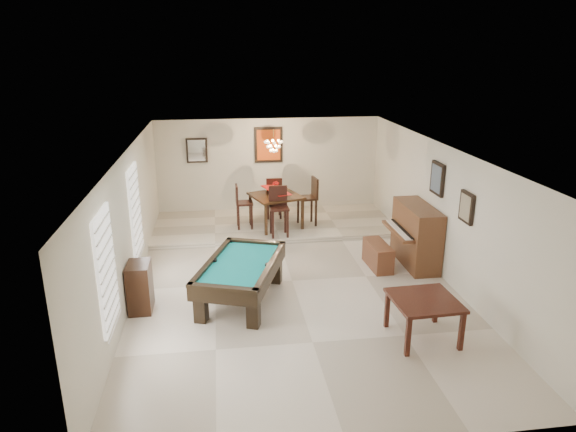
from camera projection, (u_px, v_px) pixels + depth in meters
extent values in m
cube|color=beige|center=(292.00, 281.00, 10.12)|extent=(6.00, 9.00, 0.02)
cube|color=silver|center=(269.00, 166.00, 13.94)|extent=(6.00, 0.04, 2.60)
cube|color=silver|center=(353.00, 350.00, 5.47)|extent=(6.00, 0.04, 2.60)
cube|color=silver|center=(129.00, 225.00, 9.32)|extent=(0.04, 9.00, 2.60)
cube|color=silver|center=(443.00, 212.00, 10.09)|extent=(0.04, 9.00, 2.60)
cube|color=white|center=(292.00, 150.00, 9.30)|extent=(6.00, 9.00, 0.04)
cube|color=beige|center=(274.00, 224.00, 13.15)|extent=(6.00, 2.50, 0.12)
cube|color=white|center=(106.00, 269.00, 7.22)|extent=(0.06, 1.00, 1.70)
cube|color=white|center=(135.00, 210.00, 9.86)|extent=(0.06, 1.00, 1.70)
cube|color=brown|center=(378.00, 255.00, 10.67)|extent=(0.41, 0.96, 0.52)
cube|color=black|center=(140.00, 287.00, 8.87)|extent=(0.39, 0.58, 0.87)
cube|color=#D84C14|center=(269.00, 145.00, 13.72)|extent=(0.75, 0.06, 0.95)
cube|color=white|center=(197.00, 150.00, 13.51)|extent=(0.55, 0.06, 0.65)
cube|color=slate|center=(437.00, 179.00, 10.18)|extent=(0.06, 0.55, 0.65)
cube|color=gray|center=(467.00, 207.00, 9.02)|extent=(0.06, 0.45, 0.55)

